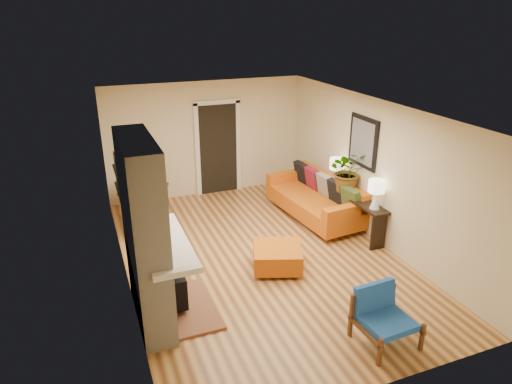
{
  "coord_description": "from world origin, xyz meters",
  "views": [
    {
      "loc": [
        -2.64,
        -6.48,
        4.05
      ],
      "look_at": [
        0.0,
        0.2,
        1.15
      ],
      "focal_mm": 32.0,
      "sensor_mm": 36.0,
      "label": 1
    }
  ],
  "objects_px": {
    "console_table": "(353,202)",
    "houseplant": "(348,171)",
    "dining_table": "(146,191)",
    "lamp_far": "(337,168)",
    "blue_chair": "(382,313)",
    "lamp_near": "(376,191)",
    "sofa": "(318,198)",
    "ottoman": "(277,256)"
  },
  "relations": [
    {
      "from": "dining_table",
      "to": "lamp_far",
      "type": "height_order",
      "value": "lamp_far"
    },
    {
      "from": "sofa",
      "to": "houseplant",
      "type": "bearing_deg",
      "value": -59.85
    },
    {
      "from": "ottoman",
      "to": "blue_chair",
      "type": "bearing_deg",
      "value": -75.33
    },
    {
      "from": "dining_table",
      "to": "blue_chair",
      "type": "bearing_deg",
      "value": -64.92
    },
    {
      "from": "ottoman",
      "to": "lamp_far",
      "type": "bearing_deg",
      "value": 36.93
    },
    {
      "from": "console_table",
      "to": "houseplant",
      "type": "distance_m",
      "value": 0.62
    },
    {
      "from": "lamp_near",
      "to": "lamp_far",
      "type": "distance_m",
      "value": 1.34
    },
    {
      "from": "sofa",
      "to": "lamp_far",
      "type": "xyz_separation_m",
      "value": [
        0.33,
        -0.13,
        0.66
      ]
    },
    {
      "from": "ottoman",
      "to": "lamp_far",
      "type": "height_order",
      "value": "lamp_far"
    },
    {
      "from": "sofa",
      "to": "blue_chair",
      "type": "relative_size",
      "value": 3.27
    },
    {
      "from": "lamp_far",
      "to": "lamp_near",
      "type": "bearing_deg",
      "value": -90.0
    },
    {
      "from": "blue_chair",
      "to": "houseplant",
      "type": "xyz_separation_m",
      "value": [
        1.4,
        3.13,
        0.74
      ]
    },
    {
      "from": "console_table",
      "to": "sofa",
      "type": "bearing_deg",
      "value": 112.34
    },
    {
      "from": "sofa",
      "to": "lamp_near",
      "type": "height_order",
      "value": "lamp_near"
    },
    {
      "from": "sofa",
      "to": "lamp_near",
      "type": "distance_m",
      "value": 1.64
    },
    {
      "from": "sofa",
      "to": "dining_table",
      "type": "relative_size",
      "value": 1.33
    },
    {
      "from": "sofa",
      "to": "ottoman",
      "type": "height_order",
      "value": "sofa"
    },
    {
      "from": "dining_table",
      "to": "console_table",
      "type": "distance_m",
      "value": 4.12
    },
    {
      "from": "blue_chair",
      "to": "dining_table",
      "type": "xyz_separation_m",
      "value": [
        -2.24,
        4.79,
        0.23
      ]
    },
    {
      "from": "dining_table",
      "to": "houseplant",
      "type": "height_order",
      "value": "houseplant"
    },
    {
      "from": "lamp_near",
      "to": "blue_chair",
      "type": "bearing_deg",
      "value": -122.33
    },
    {
      "from": "sofa",
      "to": "console_table",
      "type": "bearing_deg",
      "value": -67.66
    },
    {
      "from": "console_table",
      "to": "lamp_far",
      "type": "bearing_deg",
      "value": 90.0
    },
    {
      "from": "lamp_far",
      "to": "blue_chair",
      "type": "bearing_deg",
      "value": -111.55
    },
    {
      "from": "dining_table",
      "to": "houseplant",
      "type": "distance_m",
      "value": 4.03
    },
    {
      "from": "lamp_near",
      "to": "lamp_far",
      "type": "xyz_separation_m",
      "value": [
        0.0,
        1.34,
        0.0
      ]
    },
    {
      "from": "console_table",
      "to": "houseplant",
      "type": "height_order",
      "value": "houseplant"
    },
    {
      "from": "lamp_near",
      "to": "dining_table",
      "type": "bearing_deg",
      "value": 144.8
    },
    {
      "from": "blue_chair",
      "to": "houseplant",
      "type": "height_order",
      "value": "houseplant"
    },
    {
      "from": "sofa",
      "to": "console_table",
      "type": "height_order",
      "value": "sofa"
    },
    {
      "from": "lamp_near",
      "to": "lamp_far",
      "type": "bearing_deg",
      "value": 90.0
    },
    {
      "from": "ottoman",
      "to": "console_table",
      "type": "relative_size",
      "value": 0.54
    },
    {
      "from": "console_table",
      "to": "lamp_near",
      "type": "distance_m",
      "value": 0.82
    },
    {
      "from": "dining_table",
      "to": "console_table",
      "type": "relative_size",
      "value": 0.98
    },
    {
      "from": "lamp_far",
      "to": "dining_table",
      "type": "bearing_deg",
      "value": 161.29
    },
    {
      "from": "ottoman",
      "to": "console_table",
      "type": "bearing_deg",
      "value": 22.05
    },
    {
      "from": "lamp_near",
      "to": "houseplant",
      "type": "height_order",
      "value": "houseplant"
    },
    {
      "from": "blue_chair",
      "to": "lamp_near",
      "type": "relative_size",
      "value": 1.36
    },
    {
      "from": "console_table",
      "to": "blue_chair",
      "type": "bearing_deg",
      "value": -116.0
    },
    {
      "from": "blue_chair",
      "to": "lamp_near",
      "type": "bearing_deg",
      "value": 57.67
    },
    {
      "from": "blue_chair",
      "to": "lamp_near",
      "type": "distance_m",
      "value": 2.71
    },
    {
      "from": "console_table",
      "to": "lamp_far",
      "type": "distance_m",
      "value": 0.83
    }
  ]
}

